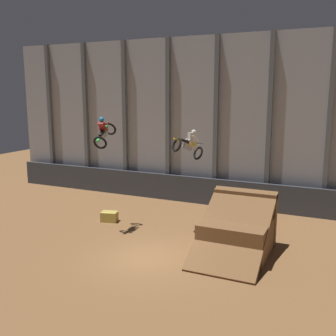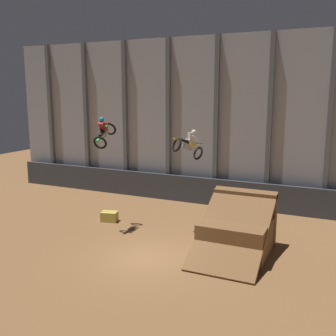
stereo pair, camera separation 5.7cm
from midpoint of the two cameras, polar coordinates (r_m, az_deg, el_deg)
The scene contains 7 objects.
ground_plane at distance 17.89m, azimuth -3.29°, elevation -12.94°, with size 60.00×60.00×0.00m, color brown.
arena_back_wall at distance 25.70m, azimuth 7.17°, elevation 6.72°, with size 32.00×0.40×10.82m.
lower_barrier at distance 25.76m, azimuth 6.46°, elevation -3.47°, with size 31.36×0.20×1.76m.
dirt_ramp at distance 18.67m, azimuth 10.17°, elevation -8.98°, with size 3.03×4.63×2.73m.
rider_bike_left_air at distance 20.70m, azimuth -9.18°, elevation 5.18°, with size 1.01×1.90×1.68m.
rider_bike_right_air at distance 20.28m, azimuth 3.12°, elevation 3.37°, with size 1.57×1.78×1.65m.
hay_bale_trackside at distance 22.80m, azimuth -8.42°, elevation -6.98°, with size 1.02×0.80×0.57m.
Camera 2 is at (7.77, -14.42, 7.19)m, focal length 42.00 mm.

